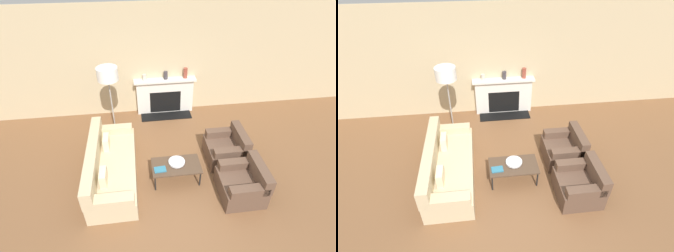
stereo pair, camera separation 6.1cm
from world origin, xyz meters
TOP-DOWN VIEW (x-y plane):
  - ground_plane at (0.00, 0.00)m, footprint 18.00×18.00m
  - wall_back at (0.00, 3.13)m, footprint 18.00×0.06m
  - fireplace at (0.19, 2.98)m, footprint 1.66×0.59m
  - couch at (-1.23, 0.62)m, footprint 0.91×2.23m
  - armchair_near at (1.30, -0.14)m, footprint 0.80×0.85m
  - armchair_far at (1.30, 0.87)m, footprint 0.80×0.85m
  - coffee_table at (0.09, 0.40)m, footprint 0.98×0.55m
  - bowl at (0.11, 0.45)m, footprint 0.33×0.33m
  - book at (-0.24, 0.30)m, footprint 0.24×0.17m
  - floor_lamp at (-1.17, 1.96)m, footprint 0.46×0.46m
  - mantel_vase_left at (-0.35, 3.00)m, footprint 0.11×0.11m
  - mantel_vase_center_left at (0.21, 3.00)m, footprint 0.11×0.11m
  - mantel_vase_center_right at (0.74, 3.00)m, footprint 0.11×0.11m

SIDE VIEW (x-z plane):
  - ground_plane at x=0.00m, z-range 0.00..0.00m
  - armchair_near at x=1.30m, z-range -0.08..0.64m
  - armchair_far at x=1.30m, z-range -0.08..0.64m
  - couch at x=-1.23m, z-range -0.11..0.69m
  - coffee_table at x=0.09m, z-range 0.17..0.56m
  - book at x=-0.24m, z-range 0.40..0.42m
  - bowl at x=0.11m, z-range 0.40..0.46m
  - fireplace at x=0.19m, z-range -0.01..0.99m
  - mantel_vase_left at x=-0.35m, z-range 1.01..1.17m
  - mantel_vase_center_left at x=0.21m, z-range 1.01..1.22m
  - mantel_vase_center_right at x=0.74m, z-range 1.01..1.28m
  - wall_back at x=0.00m, z-range 0.00..2.90m
  - floor_lamp at x=-1.17m, z-range 0.66..2.53m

